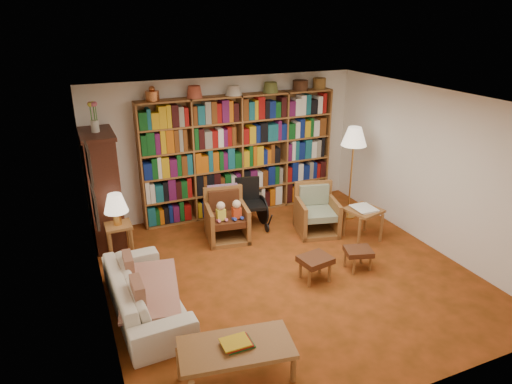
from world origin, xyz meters
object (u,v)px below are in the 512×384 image
side_table_lamp (119,234)px  armchair_sage (314,214)px  armchair_leather (225,218)px  side_table_papers (364,214)px  wheelchair (250,205)px  sofa (146,293)px  coffee_table (236,350)px  footstool_b (358,253)px  footstool_a (315,261)px  floor_lamp (354,140)px

side_table_lamp → armchair_sage: (3.21, -0.34, -0.10)m
side_table_lamp → armchair_leather: armchair_leather is taller
side_table_papers → armchair_sage: bearing=134.5°
wheelchair → sofa: bearing=-140.4°
armchair_sage → coffee_table: size_ratio=0.68×
armchair_sage → wheelchair: size_ratio=0.96×
side_table_lamp → footstool_b: bearing=-28.3°
footstool_b → armchair_sage: bearing=87.8°
side_table_lamp → footstool_a: 2.97m
wheelchair → side_table_papers: bearing=-38.2°
armchair_sage → side_table_papers: bearing=-45.5°
side_table_lamp → armchair_leather: (1.72, 0.04, -0.07)m
sofa → footstool_b: 3.06m
armchair_leather → side_table_papers: (2.07, -0.97, 0.10)m
armchair_sage → armchair_leather: bearing=165.8°
sofa → footstool_b: bearing=-96.2°
armchair_leather → side_table_papers: 2.28m
sofa → armchair_leather: bearing=-48.8°
armchair_leather → side_table_papers: armchair_leather is taller
side_table_papers → footstool_b: size_ratio=1.34×
armchair_leather → footstool_a: (0.71, -1.75, -0.05)m
side_table_lamp → armchair_sage: 3.23m
armchair_leather → side_table_lamp: bearing=-178.6°
armchair_sage → footstool_a: (-0.78, -1.38, -0.02)m
footstool_a → footstool_b: bearing=0.9°
footstool_a → footstool_b: size_ratio=1.05×
side_table_lamp → footstool_b: (3.16, -1.70, -0.15)m
side_table_papers → footstool_a: 1.58m
side_table_lamp → footstool_a: side_table_lamp is taller
floor_lamp → coffee_table: (-3.35, -2.96, -1.07)m
side_table_papers → coffee_table: side_table_papers is taller
footstool_a → coffee_table: coffee_table is taller
wheelchair → coffee_table: 3.65m
side_table_lamp → coffee_table: 3.13m
armchair_leather → wheelchair: (0.54, 0.23, 0.05)m
armchair_leather → armchair_sage: (1.49, -0.38, -0.03)m
armchair_leather → wheelchair: size_ratio=0.97×
coffee_table → footstool_b: bearing=28.9°
sofa → coffee_table: size_ratio=1.57×
floor_lamp → side_table_papers: bearing=-109.4°
wheelchair → footstool_b: size_ratio=1.89×
side_table_lamp → footstool_a: (2.42, -1.71, -0.12)m
armchair_leather → footstool_a: size_ratio=1.75×
armchair_leather → footstool_a: armchair_leather is taller
armchair_sage → wheelchair: (-0.95, 0.61, 0.08)m
wheelchair → coffee_table: (-1.53, -3.32, -0.01)m
floor_lamp → side_table_papers: floor_lamp is taller
footstool_b → footstool_a: bearing=-179.1°
floor_lamp → footstool_a: bearing=-135.5°
armchair_leather → footstool_b: (1.44, -1.74, -0.08)m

